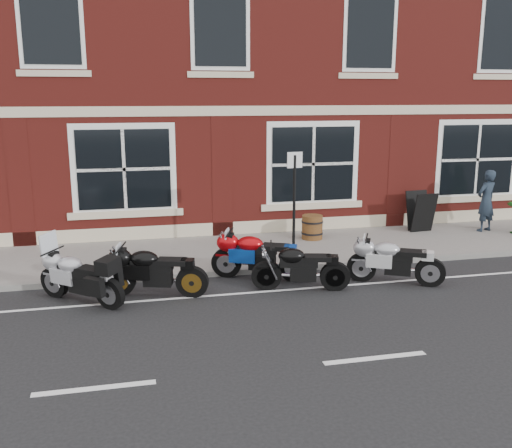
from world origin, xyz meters
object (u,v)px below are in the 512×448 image
Objects in this scene: moto_sport_black at (153,270)px; moto_naked_black at (299,266)px; moto_sport_red at (258,254)px; moto_sport_silver at (394,260)px; parking_sign at (294,199)px; barrel_planter at (312,227)px; a_board_sign at (421,211)px; moto_touring_silver at (79,275)px; pedestrian_left at (486,201)px.

moto_naked_black is at bearing -78.49° from moto_sport_black.
moto_sport_silver is (2.64, -0.91, -0.03)m from moto_sport_red.
barrel_planter is at bearing 54.73° from parking_sign.
moto_sport_silver is 4.51m from a_board_sign.
a_board_sign is (5.25, 2.77, 0.13)m from moto_sport_red.
moto_naked_black is 1.94m from parking_sign.
moto_touring_silver reaches higher than moto_sport_black.
moto_sport_red is 3.11× the size of barrel_planter.
pedestrian_left is at bearing -48.23° from moto_naked_black.
parking_sign is (0.37, 1.60, 1.04)m from moto_naked_black.
moto_sport_black is at bearing -47.82° from moto_touring_silver.
moto_sport_red is at bearing 50.90° from moto_naked_black.
parking_sign reaches higher than moto_touring_silver.
parking_sign is (0.99, 0.74, 1.00)m from moto_sport_red.
parking_sign is (3.19, 1.30, 1.02)m from moto_sport_black.
pedestrian_left reaches higher than moto_sport_red.
moto_sport_black is 3.18× the size of barrel_planter.
a_board_sign is at bearing -48.44° from moto_sport_black.
moto_sport_silver is 1.07× the size of pedestrian_left.
moto_sport_red is at bearing -157.41° from a_board_sign.
moto_naked_black is 3.06× the size of barrel_planter.
moto_naked_black is at bearing -53.05° from moto_touring_silver.
moto_naked_black is 0.78× the size of parking_sign.
barrel_planter is (-3.20, -0.19, -0.24)m from a_board_sign.
moto_sport_red is 1.78× the size of a_board_sign.
parking_sign is at bearing -2.73° from pedestrian_left.
parking_sign is at bearing -119.85° from barrel_planter.
moto_sport_red reaches higher than moto_sport_black.
parking_sign is (-1.06, -1.84, 1.11)m from barrel_planter.
a_board_sign is at bearing -37.45° from moto_sport_red.
moto_sport_black is 9.64m from pedestrian_left.
moto_sport_red is 7.38m from pedestrian_left.
pedestrian_left reaches higher than moto_naked_black.
moto_touring_silver is at bearing -2.19° from pedestrian_left.
parking_sign reaches higher than moto_sport_red.
a_board_sign is at bearing -37.05° from moto_naked_black.
a_board_sign reaches higher than moto_sport_silver.
pedestrian_left is at bearing -46.51° from moto_sport_red.
moto_naked_black is 1.13× the size of pedestrian_left.
moto_naked_black is at bearing -147.10° from a_board_sign.
moto_touring_silver reaches higher than moto_sport_red.
moto_touring_silver is 0.80× the size of moto_sport_black.
pedestrian_left is 2.71× the size of barrel_planter.
barrel_planter is 2.39m from parking_sign.
moto_touring_silver is 2.53× the size of barrel_planter.
moto_touring_silver is at bearing 109.26° from moto_sport_black.
moto_sport_red is at bearing -148.78° from parking_sign.
barrel_planter is (-0.59, 3.49, -0.08)m from moto_sport_silver.
moto_sport_silver is 2.89× the size of barrel_planter.
moto_sport_black is at bearing 129.18° from moto_sport_red.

